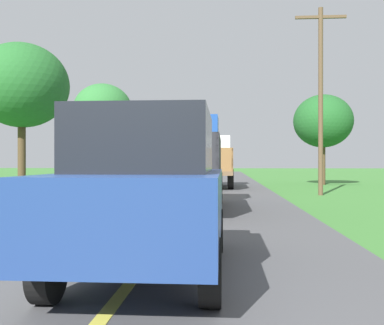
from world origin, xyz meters
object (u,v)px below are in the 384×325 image
(banana_truck_far, at_px, (211,161))
(utility_pole_roadside, at_px, (321,94))
(banana_truck_near, at_px, (183,160))
(roadside_tree_far_left, at_px, (103,110))
(following_car, at_px, (150,191))
(roadside_tree_mid_right, at_px, (22,86))
(roadside_tree_near_left, at_px, (323,121))

(banana_truck_far, bearing_deg, utility_pole_roadside, -46.29)
(banana_truck_near, relative_size, roadside_tree_far_left, 0.95)
(utility_pole_roadside, height_order, following_car, utility_pole_roadside)
(banana_truck_far, height_order, roadside_tree_mid_right, roadside_tree_mid_right)
(utility_pole_roadside, relative_size, roadside_tree_near_left, 1.43)
(roadside_tree_near_left, bearing_deg, utility_pole_roadside, -102.51)
(roadside_tree_mid_right, relative_size, following_car, 1.40)
(banana_truck_far, bearing_deg, banana_truck_near, -92.77)
(utility_pole_roadside, xyz_separation_m, roadside_tree_mid_right, (-11.42, -3.71, -0.13))
(banana_truck_far, relative_size, roadside_tree_far_left, 0.95)
(banana_truck_far, relative_size, following_car, 1.42)
(banana_truck_far, bearing_deg, roadside_tree_near_left, 30.65)
(banana_truck_near, xyz_separation_m, roadside_tree_far_left, (-6.09, 13.22, 3.06))
(roadside_tree_far_left, bearing_deg, roadside_tree_near_left, 7.50)
(roadside_tree_near_left, bearing_deg, following_car, -106.59)
(banana_truck_far, relative_size, roadside_tree_mid_right, 1.02)
(roadside_tree_far_left, bearing_deg, utility_pole_roadside, -32.62)
(utility_pole_roadside, distance_m, roadside_tree_mid_right, 12.01)
(banana_truck_far, xyz_separation_m, roadside_tree_mid_right, (-6.60, -8.75, 2.71))
(banana_truck_near, xyz_separation_m, roadside_tree_mid_right, (-6.07, 2.19, 2.70))
(banana_truck_near, distance_m, following_car, 8.45)
(utility_pole_roadside, bearing_deg, roadside_tree_near_left, 77.49)
(banana_truck_near, relative_size, following_car, 1.42)
(banana_truck_near, height_order, banana_truck_far, same)
(banana_truck_near, relative_size, utility_pole_roadside, 0.73)
(banana_truck_near, bearing_deg, banana_truck_far, 87.23)
(roadside_tree_mid_right, height_order, roadside_tree_far_left, roadside_tree_far_left)
(roadside_tree_far_left, xyz_separation_m, following_car, (6.47, -21.65, -3.47))
(roadside_tree_far_left, bearing_deg, banana_truck_near, -65.27)
(following_car, bearing_deg, roadside_tree_mid_right, 121.30)
(roadside_tree_near_left, bearing_deg, banana_truck_near, -116.16)
(roadside_tree_mid_right, height_order, following_car, roadside_tree_mid_right)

